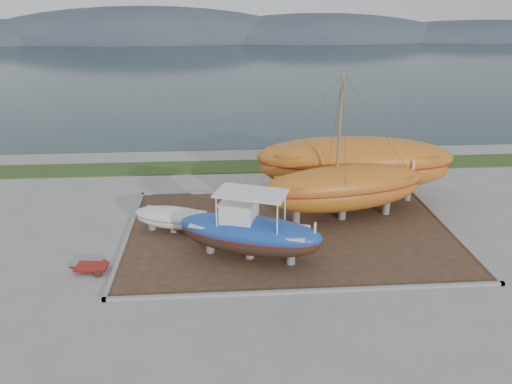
{
  "coord_description": "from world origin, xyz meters",
  "views": [
    {
      "loc": [
        -3.74,
        -21.12,
        12.7
      ],
      "look_at": [
        -1.94,
        4.0,
        2.52
      ],
      "focal_mm": 35.0,
      "sensor_mm": 36.0,
      "label": 1
    }
  ],
  "objects_px": {
    "white_dinghy": "(173,220)",
    "red_trailer": "(92,268)",
    "blue_caique": "(249,226)",
    "orange_sailboat": "(347,150)",
    "orange_bare_hull": "(354,170)"
  },
  "relations": [
    {
      "from": "blue_caique",
      "to": "orange_bare_hull",
      "type": "relative_size",
      "value": 0.6
    },
    {
      "from": "orange_bare_hull",
      "to": "orange_sailboat",
      "type": "bearing_deg",
      "value": -109.86
    },
    {
      "from": "white_dinghy",
      "to": "orange_bare_hull",
      "type": "distance_m",
      "value": 11.91
    },
    {
      "from": "blue_caique",
      "to": "orange_sailboat",
      "type": "height_order",
      "value": "orange_sailboat"
    },
    {
      "from": "white_dinghy",
      "to": "orange_sailboat",
      "type": "relative_size",
      "value": 0.46
    },
    {
      "from": "blue_caique",
      "to": "white_dinghy",
      "type": "distance_m",
      "value": 5.37
    },
    {
      "from": "blue_caique",
      "to": "red_trailer",
      "type": "bearing_deg",
      "value": -154.52
    },
    {
      "from": "red_trailer",
      "to": "blue_caique",
      "type": "bearing_deg",
      "value": 11.59
    },
    {
      "from": "orange_sailboat",
      "to": "orange_bare_hull",
      "type": "height_order",
      "value": "orange_sailboat"
    },
    {
      "from": "blue_caique",
      "to": "white_dinghy",
      "type": "bearing_deg",
      "value": 161.55
    },
    {
      "from": "white_dinghy",
      "to": "red_trailer",
      "type": "distance_m",
      "value": 5.44
    },
    {
      "from": "orange_sailboat",
      "to": "red_trailer",
      "type": "distance_m",
      "value": 15.02
    },
    {
      "from": "blue_caique",
      "to": "orange_sailboat",
      "type": "distance_m",
      "value": 7.61
    },
    {
      "from": "blue_caique",
      "to": "orange_bare_hull",
      "type": "xyz_separation_m",
      "value": [
        7.09,
        7.13,
        0.25
      ]
    },
    {
      "from": "white_dinghy",
      "to": "red_trailer",
      "type": "bearing_deg",
      "value": -114.89
    }
  ]
}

